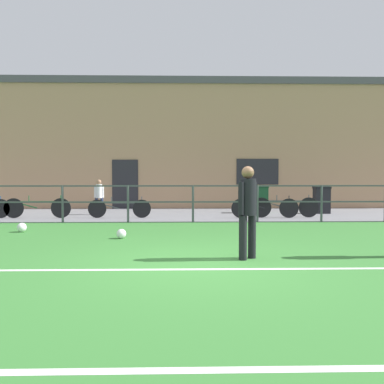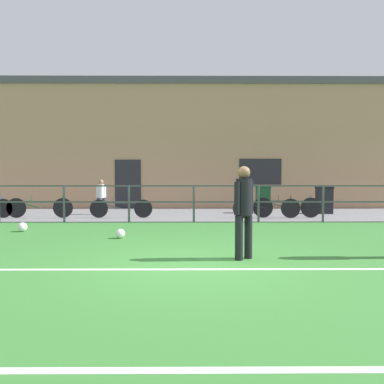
{
  "view_description": "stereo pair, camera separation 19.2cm",
  "coord_description": "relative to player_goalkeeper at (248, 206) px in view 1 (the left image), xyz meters",
  "views": [
    {
      "loc": [
        -0.33,
        -6.9,
        1.5
      ],
      "look_at": [
        -0.07,
        4.48,
        1.0
      ],
      "focal_mm": 39.24,
      "sensor_mm": 36.0,
      "label": 1
    },
    {
      "loc": [
        -0.14,
        -6.9,
        1.5
      ],
      "look_at": [
        -0.07,
        4.48,
        1.0
      ],
      "focal_mm": 39.24,
      "sensor_mm": 36.0,
      "label": 2
    }
  ],
  "objects": [
    {
      "name": "bicycle_parked_1",
      "position": [
        1.63,
        6.65,
        -0.57
      ],
      "size": [
        2.27,
        0.04,
        0.75
      ],
      "color": "black",
      "rests_on": "pavement_strip"
    },
    {
      "name": "spectator_child",
      "position": [
        -4.16,
        7.93,
        -0.19
      ],
      "size": [
        0.34,
        0.22,
        1.27
      ],
      "rotation": [
        0.0,
        0.0,
        3.41
      ],
      "color": "#232D4C",
      "rests_on": "pavement_strip"
    },
    {
      "name": "trash_bin_0",
      "position": [
        4.07,
        8.24,
        -0.4
      ],
      "size": [
        0.58,
        0.49,
        1.0
      ],
      "color": "black",
      "rests_on": "pavement_strip"
    },
    {
      "name": "field_line_touchline",
      "position": [
        -0.81,
        -0.79,
        -0.93
      ],
      "size": [
        36.0,
        0.11,
        0.0
      ],
      "primitive_type": "cube",
      "color": "white",
      "rests_on": "ground"
    },
    {
      "name": "bicycle_parked_2",
      "position": [
        2.34,
        6.8,
        -0.55
      ],
      "size": [
        2.3,
        0.04,
        0.77
      ],
      "color": "black",
      "rests_on": "pavement_strip"
    },
    {
      "name": "bicycle_parked_0",
      "position": [
        -3.26,
        6.8,
        -0.59
      ],
      "size": [
        2.11,
        0.04,
        0.71
      ],
      "color": "black",
      "rests_on": "pavement_strip"
    },
    {
      "name": "soccer_ball_spare",
      "position": [
        -2.56,
        2.39,
        -0.82
      ],
      "size": [
        0.22,
        0.22,
        0.22
      ],
      "primitive_type": "sphere",
      "color": "white",
      "rests_on": "ground"
    },
    {
      "name": "player_goalkeeper",
      "position": [
        0.0,
        0.0,
        0.0
      ],
      "size": [
        0.36,
        0.33,
        1.63
      ],
      "rotation": [
        0.0,
        0.0,
        3.85
      ],
      "color": "black",
      "rests_on": "ground"
    },
    {
      "name": "field_line_hash",
      "position": [
        -0.81,
        -4.17,
        -0.93
      ],
      "size": [
        36.0,
        0.11,
        0.0
      ],
      "primitive_type": "cube",
      "color": "white",
      "rests_on": "ground"
    },
    {
      "name": "bicycle_parked_4",
      "position": [
        -6.0,
        6.8,
        -0.56
      ],
      "size": [
        2.23,
        0.04,
        0.76
      ],
      "color": "black",
      "rests_on": "pavement_strip"
    },
    {
      "name": "ground",
      "position": [
        -0.81,
        -0.4,
        -0.95
      ],
      "size": [
        60.0,
        44.0,
        0.04
      ],
      "primitive_type": "cube",
      "color": "#387A33"
    },
    {
      "name": "pavement_strip",
      "position": [
        -0.81,
        8.1,
        -0.92
      ],
      "size": [
        48.0,
        5.0,
        0.02
      ],
      "primitive_type": "cube",
      "color": "slate",
      "rests_on": "ground"
    },
    {
      "name": "perimeter_fence",
      "position": [
        -0.81,
        5.6,
        -0.18
      ],
      "size": [
        36.07,
        0.07,
        1.15
      ],
      "color": "#474C51",
      "rests_on": "ground"
    },
    {
      "name": "soccer_ball_match",
      "position": [
        -5.28,
        3.54,
        -0.81
      ],
      "size": [
        0.24,
        0.24,
        0.24
      ],
      "primitive_type": "sphere",
      "color": "white",
      "rests_on": "ground"
    },
    {
      "name": "trash_bin_1",
      "position": [
        1.84,
        8.53,
        -0.39
      ],
      "size": [
        0.53,
        0.45,
        1.03
      ],
      "color": "#194C28",
      "rests_on": "pavement_strip"
    },
    {
      "name": "clubhouse_facade",
      "position": [
        -0.81,
        11.8,
        1.89
      ],
      "size": [
        28.0,
        2.56,
        5.63
      ],
      "color": "tan",
      "rests_on": "ground"
    }
  ]
}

